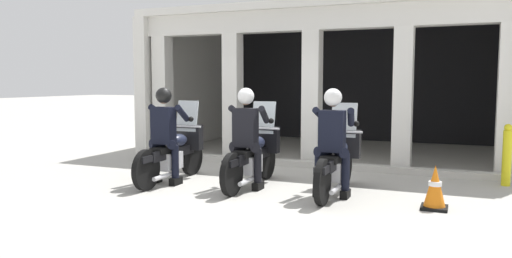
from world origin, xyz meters
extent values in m
plane|color=#A8A59E|center=(0.00, 3.00, 0.00)|extent=(80.00, 80.00, 0.00)
cube|color=black|center=(0.25, 6.96, 1.57)|extent=(8.16, 0.24, 3.14)
cube|color=silver|center=(0.25, 2.41, 2.92)|extent=(8.16, 0.36, 0.44)
cube|color=silver|center=(0.25, 4.61, 3.22)|extent=(8.16, 5.11, 0.16)
cube|color=silver|center=(-3.73, 4.61, 1.57)|extent=(0.30, 5.11, 3.14)
cube|color=silver|center=(-3.33, 2.41, 1.35)|extent=(0.35, 0.36, 2.70)
cube|color=silver|center=(-1.54, 2.41, 1.35)|extent=(0.35, 0.36, 2.70)
cube|color=silver|center=(0.25, 2.41, 1.35)|extent=(0.35, 0.36, 2.70)
cube|color=silver|center=(2.04, 2.41, 1.35)|extent=(0.35, 0.36, 2.70)
cube|color=silver|center=(3.83, 2.41, 1.35)|extent=(0.35, 0.36, 2.70)
cube|color=#B7B5AD|center=(0.25, 1.91, 0.06)|extent=(7.76, 0.24, 0.12)
cylinder|color=black|center=(-1.38, 0.34, 0.32)|extent=(0.09, 0.64, 0.64)
cylinder|color=black|center=(-1.38, -1.06, 0.32)|extent=(0.09, 0.64, 0.64)
cube|color=black|center=(-1.38, 0.34, 0.53)|extent=(0.14, 0.44, 0.08)
cube|color=silver|center=(-1.38, -0.41, 0.37)|extent=(0.28, 0.44, 0.28)
cube|color=black|center=(-1.38, -0.36, 0.50)|extent=(0.18, 1.24, 0.16)
ellipsoid|color=#1E2338|center=(-1.38, -0.14, 0.68)|extent=(0.26, 0.48, 0.22)
cube|color=black|center=(-1.38, -0.54, 0.57)|extent=(0.24, 0.52, 0.10)
cube|color=black|center=(-1.38, -1.00, 0.50)|extent=(0.16, 0.48, 0.10)
cylinder|color=silver|center=(-1.38, 0.28, 0.56)|extent=(0.05, 0.24, 0.53)
cube|color=black|center=(-1.38, 0.22, 0.70)|extent=(0.52, 0.16, 0.44)
sphere|color=silver|center=(-1.38, 0.32, 0.72)|extent=(0.18, 0.18, 0.18)
cube|color=silver|center=(-1.38, 0.20, 1.07)|extent=(0.40, 0.14, 0.54)
cylinder|color=silver|center=(-1.38, 0.12, 0.90)|extent=(0.62, 0.04, 0.04)
cylinder|color=silver|center=(-1.26, -0.76, 0.18)|extent=(0.07, 0.55, 0.07)
cube|color=black|center=(-1.38, -0.56, 0.97)|extent=(0.36, 0.22, 0.60)
cube|color=black|center=(-1.38, -0.44, 0.99)|extent=(0.05, 0.02, 0.32)
sphere|color=tan|center=(-1.38, -0.54, 1.43)|extent=(0.21, 0.21, 0.21)
sphere|color=black|center=(-1.38, -0.54, 1.46)|extent=(0.26, 0.26, 0.26)
cylinder|color=black|center=(-1.24, -0.54, 0.66)|extent=(0.26, 0.29, 0.17)
cylinder|color=black|center=(-1.18, -0.54, 0.39)|extent=(0.12, 0.12, 0.53)
cube|color=black|center=(-1.18, -0.53, 0.06)|extent=(0.11, 0.26, 0.12)
cylinder|color=black|center=(-1.52, -0.54, 0.66)|extent=(0.26, 0.29, 0.17)
cylinder|color=black|center=(-1.58, -0.54, 0.39)|extent=(0.12, 0.12, 0.53)
cube|color=black|center=(-1.58, -0.53, 0.06)|extent=(0.11, 0.26, 0.12)
cylinder|color=black|center=(-1.16, -0.33, 1.16)|extent=(0.19, 0.48, 0.31)
sphere|color=black|center=(-1.12, -0.12, 1.05)|extent=(0.09, 0.09, 0.09)
cylinder|color=black|center=(-1.60, -0.33, 1.16)|extent=(0.19, 0.48, 0.31)
sphere|color=black|center=(-1.64, -0.12, 1.05)|extent=(0.09, 0.09, 0.09)
cylinder|color=black|center=(0.00, 0.52, 0.32)|extent=(0.09, 0.64, 0.64)
cylinder|color=black|center=(0.00, -0.88, 0.32)|extent=(0.09, 0.64, 0.64)
cube|color=black|center=(0.00, 0.52, 0.53)|extent=(0.14, 0.44, 0.08)
cube|color=silver|center=(0.00, -0.23, 0.37)|extent=(0.28, 0.44, 0.28)
cube|color=black|center=(0.00, -0.18, 0.50)|extent=(0.18, 1.24, 0.16)
ellipsoid|color=#1E2338|center=(0.00, 0.04, 0.68)|extent=(0.26, 0.48, 0.22)
cube|color=black|center=(0.00, -0.36, 0.57)|extent=(0.24, 0.52, 0.10)
cube|color=black|center=(0.00, -0.82, 0.50)|extent=(0.16, 0.48, 0.10)
cylinder|color=silver|center=(0.00, 0.46, 0.56)|extent=(0.05, 0.24, 0.53)
cube|color=black|center=(0.00, 0.40, 0.70)|extent=(0.52, 0.16, 0.44)
sphere|color=silver|center=(0.00, 0.50, 0.72)|extent=(0.18, 0.18, 0.18)
cube|color=silver|center=(0.00, 0.38, 1.07)|extent=(0.40, 0.14, 0.54)
cylinder|color=silver|center=(0.00, 0.30, 0.90)|extent=(0.62, 0.04, 0.04)
cylinder|color=silver|center=(0.12, -0.58, 0.18)|extent=(0.07, 0.55, 0.07)
cube|color=black|center=(0.00, -0.38, 0.97)|extent=(0.36, 0.22, 0.60)
cube|color=#14193F|center=(0.00, -0.26, 0.99)|extent=(0.05, 0.02, 0.32)
sphere|color=tan|center=(0.00, -0.36, 1.43)|extent=(0.21, 0.21, 0.21)
sphere|color=silver|center=(0.00, -0.36, 1.46)|extent=(0.26, 0.26, 0.26)
cylinder|color=black|center=(0.14, -0.36, 0.66)|extent=(0.26, 0.29, 0.17)
cylinder|color=black|center=(0.20, -0.36, 0.39)|extent=(0.12, 0.12, 0.53)
cube|color=black|center=(0.20, -0.35, 0.06)|extent=(0.11, 0.26, 0.12)
cylinder|color=black|center=(-0.14, -0.36, 0.66)|extent=(0.26, 0.29, 0.17)
cylinder|color=black|center=(-0.20, -0.36, 0.39)|extent=(0.12, 0.12, 0.53)
cube|color=black|center=(-0.20, -0.35, 0.06)|extent=(0.11, 0.26, 0.12)
cylinder|color=black|center=(0.22, -0.15, 1.16)|extent=(0.19, 0.48, 0.31)
sphere|color=black|center=(0.26, 0.06, 1.05)|extent=(0.09, 0.09, 0.09)
cylinder|color=black|center=(-0.22, -0.15, 1.16)|extent=(0.19, 0.48, 0.31)
sphere|color=black|center=(-0.26, 0.06, 1.05)|extent=(0.09, 0.09, 0.09)
cylinder|color=black|center=(1.38, 0.49, 0.32)|extent=(0.09, 0.64, 0.64)
cylinder|color=black|center=(1.38, -0.91, 0.32)|extent=(0.09, 0.64, 0.64)
cube|color=black|center=(1.38, 0.49, 0.53)|extent=(0.14, 0.44, 0.08)
cube|color=silver|center=(1.38, -0.26, 0.37)|extent=(0.28, 0.44, 0.28)
cube|color=black|center=(1.38, -0.21, 0.50)|extent=(0.18, 1.24, 0.16)
ellipsoid|color=#1E2338|center=(1.38, 0.01, 0.68)|extent=(0.26, 0.48, 0.22)
cube|color=black|center=(1.38, -0.39, 0.57)|extent=(0.24, 0.52, 0.10)
cube|color=black|center=(1.38, -0.85, 0.50)|extent=(0.16, 0.48, 0.10)
cylinder|color=silver|center=(1.38, 0.43, 0.56)|extent=(0.05, 0.24, 0.53)
cube|color=black|center=(1.38, 0.37, 0.70)|extent=(0.52, 0.16, 0.44)
sphere|color=silver|center=(1.38, 0.47, 0.72)|extent=(0.18, 0.18, 0.18)
cube|color=silver|center=(1.38, 0.35, 1.07)|extent=(0.40, 0.14, 0.54)
cylinder|color=silver|center=(1.38, 0.27, 0.90)|extent=(0.62, 0.04, 0.04)
cylinder|color=silver|center=(1.50, -0.61, 0.18)|extent=(0.07, 0.55, 0.07)
cube|color=black|center=(1.38, -0.41, 0.97)|extent=(0.36, 0.22, 0.60)
cube|color=#591414|center=(1.38, -0.29, 0.99)|extent=(0.05, 0.02, 0.32)
sphere|color=#936B51|center=(1.38, -0.39, 1.43)|extent=(0.21, 0.21, 0.21)
sphere|color=silver|center=(1.38, -0.39, 1.46)|extent=(0.26, 0.26, 0.26)
cylinder|color=black|center=(1.52, -0.39, 0.66)|extent=(0.26, 0.29, 0.17)
cylinder|color=black|center=(1.58, -0.39, 0.39)|extent=(0.12, 0.12, 0.53)
cube|color=black|center=(1.58, -0.38, 0.06)|extent=(0.11, 0.26, 0.12)
cylinder|color=black|center=(1.24, -0.39, 0.66)|extent=(0.26, 0.29, 0.17)
cylinder|color=black|center=(1.18, -0.39, 0.39)|extent=(0.12, 0.12, 0.53)
cube|color=black|center=(1.18, -0.38, 0.06)|extent=(0.11, 0.26, 0.12)
cylinder|color=black|center=(1.60, -0.18, 1.16)|extent=(0.19, 0.48, 0.31)
sphere|color=black|center=(1.64, 0.03, 1.05)|extent=(0.09, 0.09, 0.09)
cylinder|color=black|center=(1.16, -0.18, 1.16)|extent=(0.19, 0.48, 0.31)
sphere|color=black|center=(1.12, 0.03, 1.05)|extent=(0.09, 0.09, 0.09)
cube|color=black|center=(2.80, -0.54, 0.02)|extent=(0.34, 0.34, 0.04)
cone|color=orange|center=(2.80, -0.54, 0.32)|extent=(0.28, 0.28, 0.55)
cylinder|color=white|center=(2.80, -0.54, 0.34)|extent=(0.17, 0.17, 0.06)
cylinder|color=yellow|center=(3.79, 1.48, 0.45)|extent=(0.14, 0.14, 0.90)
sphere|color=yellow|center=(3.79, 1.48, 0.94)|extent=(0.13, 0.13, 0.13)
camera|label=1|loc=(3.10, -7.38, 1.68)|focal=34.81mm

